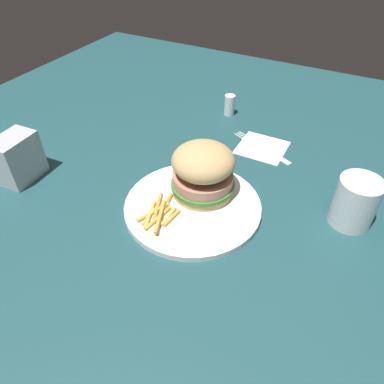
{
  "coord_description": "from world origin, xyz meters",
  "views": [
    {
      "loc": [
        0.47,
        0.24,
        0.48
      ],
      "look_at": [
        0.02,
        -0.0,
        0.04
      ],
      "focal_mm": 33.66,
      "sensor_mm": 36.0,
      "label": 1
    }
  ],
  "objects_px": {
    "fork": "(262,146)",
    "fries_pile": "(159,214)",
    "sandwich": "(204,171)",
    "plate": "(192,206)",
    "napkin_dispenser": "(18,158)",
    "napkin": "(262,147)",
    "drink_glass": "(354,204)",
    "salt_shaker": "(229,105)"
  },
  "relations": [
    {
      "from": "plate",
      "to": "fork",
      "type": "bearing_deg",
      "value": 169.77
    },
    {
      "from": "sandwich",
      "to": "napkin",
      "type": "distance_m",
      "value": 0.24
    },
    {
      "from": "drink_glass",
      "to": "fries_pile",
      "type": "bearing_deg",
      "value": -62.54
    },
    {
      "from": "fries_pile",
      "to": "fork",
      "type": "height_order",
      "value": "fries_pile"
    },
    {
      "from": "napkin",
      "to": "fork",
      "type": "bearing_deg",
      "value": -114.13
    },
    {
      "from": "napkin",
      "to": "fork",
      "type": "distance_m",
      "value": 0.0
    },
    {
      "from": "plate",
      "to": "salt_shaker",
      "type": "bearing_deg",
      "value": -167.14
    },
    {
      "from": "sandwich",
      "to": "plate",
      "type": "bearing_deg",
      "value": -4.11
    },
    {
      "from": "drink_glass",
      "to": "napkin",
      "type": "bearing_deg",
      "value": -125.19
    },
    {
      "from": "plate",
      "to": "fries_pile",
      "type": "xyz_separation_m",
      "value": [
        0.06,
        -0.04,
        0.01
      ]
    },
    {
      "from": "plate",
      "to": "salt_shaker",
      "type": "distance_m",
      "value": 0.39
    },
    {
      "from": "fork",
      "to": "salt_shaker",
      "type": "bearing_deg",
      "value": -130.22
    },
    {
      "from": "fries_pile",
      "to": "fork",
      "type": "distance_m",
      "value": 0.34
    },
    {
      "from": "fork",
      "to": "napkin_dispenser",
      "type": "height_order",
      "value": "napkin_dispenser"
    },
    {
      "from": "fork",
      "to": "fries_pile",
      "type": "bearing_deg",
      "value": -15.21
    },
    {
      "from": "sandwich",
      "to": "napkin",
      "type": "height_order",
      "value": "sandwich"
    },
    {
      "from": "napkin_dispenser",
      "to": "salt_shaker",
      "type": "xyz_separation_m",
      "value": [
        -0.46,
        0.28,
        -0.02
      ]
    },
    {
      "from": "fork",
      "to": "salt_shaker",
      "type": "distance_m",
      "value": 0.18
    },
    {
      "from": "salt_shaker",
      "to": "drink_glass",
      "type": "bearing_deg",
      "value": 52.89
    },
    {
      "from": "plate",
      "to": "fries_pile",
      "type": "relative_size",
      "value": 2.42
    },
    {
      "from": "fork",
      "to": "salt_shaker",
      "type": "height_order",
      "value": "salt_shaker"
    },
    {
      "from": "fries_pile",
      "to": "napkin_dispenser",
      "type": "distance_m",
      "value": 0.33
    },
    {
      "from": "napkin_dispenser",
      "to": "plate",
      "type": "bearing_deg",
      "value": 99.72
    },
    {
      "from": "fries_pile",
      "to": "napkin_dispenser",
      "type": "xyz_separation_m",
      "value": [
        0.02,
        -0.33,
        0.03
      ]
    },
    {
      "from": "napkin",
      "to": "salt_shaker",
      "type": "relative_size",
      "value": 2.0
    },
    {
      "from": "fork",
      "to": "napkin_dispenser",
      "type": "relative_size",
      "value": 1.67
    },
    {
      "from": "fork",
      "to": "napkin",
      "type": "bearing_deg",
      "value": 65.87
    },
    {
      "from": "drink_glass",
      "to": "napkin_dispenser",
      "type": "distance_m",
      "value": 0.67
    },
    {
      "from": "napkin",
      "to": "salt_shaker",
      "type": "distance_m",
      "value": 0.18
    },
    {
      "from": "fork",
      "to": "napkin_dispenser",
      "type": "distance_m",
      "value": 0.54
    },
    {
      "from": "sandwich",
      "to": "napkin_dispenser",
      "type": "relative_size",
      "value": 1.27
    },
    {
      "from": "sandwich",
      "to": "salt_shaker",
      "type": "distance_m",
      "value": 0.35
    },
    {
      "from": "sandwich",
      "to": "drink_glass",
      "type": "height_order",
      "value": "sandwich"
    },
    {
      "from": "fork",
      "to": "drink_glass",
      "type": "relative_size",
      "value": 1.73
    },
    {
      "from": "napkin_dispenser",
      "to": "salt_shaker",
      "type": "bearing_deg",
      "value": 145.96
    },
    {
      "from": "napkin_dispenser",
      "to": "fries_pile",
      "type": "bearing_deg",
      "value": 91.46
    },
    {
      "from": "drink_glass",
      "to": "salt_shaker",
      "type": "height_order",
      "value": "drink_glass"
    },
    {
      "from": "napkin_dispenser",
      "to": "salt_shaker",
      "type": "distance_m",
      "value": 0.54
    },
    {
      "from": "plate",
      "to": "fork",
      "type": "distance_m",
      "value": 0.27
    },
    {
      "from": "fork",
      "to": "napkin_dispenser",
      "type": "bearing_deg",
      "value": -49.92
    },
    {
      "from": "drink_glass",
      "to": "plate",
      "type": "bearing_deg",
      "value": -68.82
    },
    {
      "from": "fries_pile",
      "to": "salt_shaker",
      "type": "bearing_deg",
      "value": -173.88
    }
  ]
}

